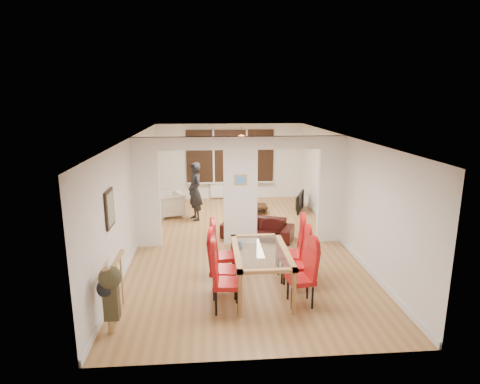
{
  "coord_description": "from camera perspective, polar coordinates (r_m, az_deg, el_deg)",
  "views": [
    {
      "loc": [
        -0.74,
        -9.26,
        3.5
      ],
      "look_at": [
        0.04,
        0.6,
        1.14
      ],
      "focal_mm": 30.0,
      "sensor_mm": 36.0,
      "label": 1
    }
  ],
  "objects": [
    {
      "name": "dining_table",
      "position": [
        7.43,
        2.96,
        -11.17
      ],
      "size": [
        0.98,
        1.75,
        0.82
      ],
      "primitive_type": null,
      "color": "olive",
      "rests_on": "floor"
    },
    {
      "name": "bottle",
      "position": [
        12.17,
        1.22,
        -1.44
      ],
      "size": [
        0.06,
        0.06,
        0.26
      ],
      "primitive_type": "cylinder",
      "color": "#143F19",
      "rests_on": "coffee_table"
    },
    {
      "name": "coffee_table",
      "position": [
        12.34,
        1.33,
        -2.45
      ],
      "size": [
        1.18,
        0.78,
        0.25
      ],
      "primitive_type": null,
      "rotation": [
        0.0,
        0.0,
        0.24
      ],
      "color": "black",
      "rests_on": "floor"
    },
    {
      "name": "dining_chair_la",
      "position": [
        6.79,
        -1.92,
        -12.21
      ],
      "size": [
        0.48,
        0.48,
        1.12
      ],
      "primitive_type": null,
      "rotation": [
        0.0,
        0.0,
        -0.08
      ],
      "color": "#A11011",
      "rests_on": "floor"
    },
    {
      "name": "bay_window_blinds",
      "position": [
        13.86,
        -1.41,
        5.13
      ],
      "size": [
        3.0,
        0.08,
        1.8
      ],
      "primitive_type": "cube",
      "color": "black",
      "rests_on": "room_walls"
    },
    {
      "name": "pillar_photo",
      "position": [
        9.38,
        0.1,
        1.76
      ],
      "size": [
        0.3,
        0.03,
        0.25
      ],
      "primitive_type": "cube",
      "color": "#4C8CD8",
      "rests_on": "divider_wall"
    },
    {
      "name": "dining_chair_rb",
      "position": [
        7.55,
        7.98,
        -9.75
      ],
      "size": [
        0.44,
        0.44,
        1.09
      ],
      "primitive_type": null,
      "rotation": [
        0.0,
        0.0,
        -0.02
      ],
      "color": "#A11011",
      "rests_on": "floor"
    },
    {
      "name": "dining_chair_lb",
      "position": [
        7.24,
        -2.28,
        -10.45
      ],
      "size": [
        0.54,
        0.54,
        1.13
      ],
      "primitive_type": null,
      "rotation": [
        0.0,
        0.0,
        -0.21
      ],
      "color": "#A11011",
      "rests_on": "floor"
    },
    {
      "name": "pendant_light",
      "position": [
        12.67,
        0.22,
        7.32
      ],
      "size": [
        0.36,
        0.36,
        0.36
      ],
      "primitive_type": "sphere",
      "color": "orange",
      "rests_on": "room_walls"
    },
    {
      "name": "room_walls",
      "position": [
        9.54,
        0.05,
        0.11
      ],
      "size": [
        5.0,
        9.0,
        2.6
      ],
      "primitive_type": null,
      "color": "silver",
      "rests_on": "floor"
    },
    {
      "name": "dining_chair_ra",
      "position": [
        7.04,
        8.62,
        -11.6
      ],
      "size": [
        0.49,
        0.49,
        1.08
      ],
      "primitive_type": null,
      "rotation": [
        0.0,
        0.0,
        0.15
      ],
      "color": "#A11011",
      "rests_on": "floor"
    },
    {
      "name": "stair_newel",
      "position": [
        6.9,
        -17.11,
        -12.49
      ],
      "size": [
        0.4,
        1.2,
        1.1
      ],
      "primitive_type": null,
      "color": "#AE8450",
      "rests_on": "floor"
    },
    {
      "name": "television",
      "position": [
        12.67,
        8.13,
        -1.36
      ],
      "size": [
        1.0,
        0.51,
        0.59
      ],
      "primitive_type": "imported",
      "rotation": [
        0.0,
        0.0,
        1.19
      ],
      "color": "black",
      "rests_on": "floor"
    },
    {
      "name": "dining_chair_lc",
      "position": [
        7.87,
        -2.29,
        -8.57
      ],
      "size": [
        0.5,
        0.5,
        1.1
      ],
      "primitive_type": null,
      "rotation": [
        0.0,
        0.0,
        0.14
      ],
      "color": "#A11011",
      "rests_on": "floor"
    },
    {
      "name": "radiator",
      "position": [
        14.05,
        -1.38,
        0.26
      ],
      "size": [
        1.4,
        0.08,
        0.5
      ],
      "primitive_type": "cube",
      "color": "white",
      "rests_on": "floor"
    },
    {
      "name": "bowl",
      "position": [
        12.2,
        0.82,
        -1.88
      ],
      "size": [
        0.23,
        0.23,
        0.06
      ],
      "primitive_type": "imported",
      "color": "black",
      "rests_on": "coffee_table"
    },
    {
      "name": "shoes",
      "position": [
        9.53,
        -0.53,
        -7.78
      ],
      "size": [
        0.25,
        0.27,
        0.1
      ],
      "primitive_type": null,
      "color": "black",
      "rests_on": "floor"
    },
    {
      "name": "dining_chair_rc",
      "position": [
        7.91,
        7.21,
        -8.29
      ],
      "size": [
        0.52,
        0.52,
        1.17
      ],
      "primitive_type": null,
      "rotation": [
        0.0,
        0.0,
        -0.11
      ],
      "color": "#A11011",
      "rests_on": "floor"
    },
    {
      "name": "armchair",
      "position": [
        12.14,
        -9.99,
        -1.76
      ],
      "size": [
        0.98,
        0.99,
        0.72
      ],
      "primitive_type": "imported",
      "rotation": [
        0.0,
        0.0,
        -1.25
      ],
      "color": "beige",
      "rests_on": "floor"
    },
    {
      "name": "floor",
      "position": [
        9.92,
        0.05,
        -7.21
      ],
      "size": [
        5.0,
        9.0,
        0.01
      ],
      "primitive_type": "cube",
      "color": "#9D703F",
      "rests_on": "ground"
    },
    {
      "name": "wall_poster",
      "position": [
        7.32,
        -18.03,
        -2.27
      ],
      "size": [
        0.04,
        0.52,
        0.67
      ],
      "primitive_type": "cube",
      "color": "gray",
      "rests_on": "room_walls"
    },
    {
      "name": "divider_wall",
      "position": [
        9.54,
        0.05,
        0.11
      ],
      "size": [
        5.0,
        0.18,
        2.6
      ],
      "primitive_type": "cube",
      "color": "white",
      "rests_on": "floor"
    },
    {
      "name": "person",
      "position": [
        11.58,
        -6.43,
        0.07
      ],
      "size": [
        0.72,
        0.61,
        1.68
      ],
      "primitive_type": "imported",
      "rotation": [
        0.0,
        0.0,
        -1.18
      ],
      "color": "black",
      "rests_on": "floor"
    },
    {
      "name": "sofa",
      "position": [
        10.16,
        2.49,
        -5.17
      ],
      "size": [
        1.92,
        1.31,
        0.52
      ],
      "primitive_type": "imported",
      "rotation": [
        0.0,
        0.0,
        -0.38
      ],
      "color": "black",
      "rests_on": "floor"
    }
  ]
}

